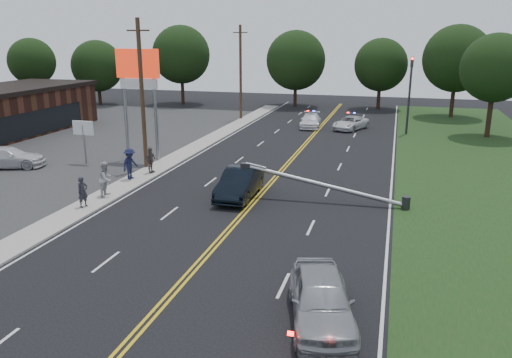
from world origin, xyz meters
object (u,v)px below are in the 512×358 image
(crashed_sedan, at_px, (240,183))
(bystander_b, at_px, (106,179))
(fallen_streetlight, at_px, (332,187))
(traffic_signal, at_px, (410,89))
(emergency_b, at_px, (310,121))
(pylon_sign, at_px, (138,78))
(small_sign, at_px, (83,132))
(utility_pole_far, at_px, (241,72))
(waiting_sedan, at_px, (321,299))
(bystander_c, at_px, (130,164))
(bystander_d, at_px, (150,160))
(bystander_a, at_px, (83,192))
(parked_car, at_px, (8,157))
(emergency_a, at_px, (351,123))
(utility_pole_mid, at_px, (142,95))

(crashed_sedan, distance_m, bystander_b, 7.55)
(fallen_streetlight, bearing_deg, traffic_signal, 79.41)
(crashed_sedan, xyz_separation_m, emergency_b, (0.05, 23.47, -0.14))
(emergency_b, bearing_deg, pylon_sign, -125.05)
(small_sign, bearing_deg, utility_pole_far, 77.69)
(pylon_sign, xyz_separation_m, traffic_signal, (18.80, 16.00, -1.79))
(pylon_sign, xyz_separation_m, utility_pole_far, (1.30, 20.00, -0.91))
(utility_pole_far, bearing_deg, waiting_sedan, -69.02)
(bystander_c, relative_size, bystander_d, 1.15)
(bystander_a, bearing_deg, parked_car, 78.70)
(bystander_c, xyz_separation_m, bystander_d, (0.54, 1.69, -0.13))
(crashed_sedan, relative_size, bystander_a, 3.03)
(crashed_sedan, height_order, bystander_c, bystander_c)
(traffic_signal, distance_m, emergency_a, 6.43)
(pylon_sign, xyz_separation_m, utility_pole_mid, (1.30, -2.00, -0.91))
(pylon_sign, relative_size, fallen_streetlight, 0.85)
(waiting_sedan, bearing_deg, bystander_c, 122.87)
(small_sign, bearing_deg, bystander_a, -56.74)
(traffic_signal, distance_m, bystander_b, 29.74)
(fallen_streetlight, bearing_deg, utility_pole_mid, 163.36)
(small_sign, relative_size, emergency_b, 0.67)
(parked_car, xyz_separation_m, bystander_c, (9.90, -0.65, 0.39))
(bystander_b, xyz_separation_m, bystander_d, (0.11, 5.13, -0.12))
(emergency_b, bearing_deg, fallen_streetlight, -83.33)
(emergency_b, bearing_deg, bystander_b, -111.79)
(utility_pole_far, bearing_deg, bystander_d, -87.41)
(utility_pole_far, height_order, bystander_b, utility_pole_far)
(utility_pole_mid, xyz_separation_m, bystander_a, (0.83, -8.58, -4.14))
(fallen_streetlight, relative_size, emergency_a, 2.05)
(waiting_sedan, height_order, bystander_d, bystander_d)
(traffic_signal, bearing_deg, waiting_sedan, -94.91)
(pylon_sign, xyz_separation_m, emergency_b, (9.53, 17.10, -5.32))
(small_sign, bearing_deg, crashed_sedan, -18.60)
(waiting_sedan, distance_m, emergency_b, 35.69)
(parked_car, distance_m, bystander_a, 11.93)
(utility_pole_far, relative_size, bystander_c, 5.07)
(bystander_b, bearing_deg, bystander_c, 1.87)
(pylon_sign, bearing_deg, bystander_d, -55.13)
(emergency_a, bearing_deg, bystander_a, -90.52)
(parked_car, bearing_deg, pylon_sign, -82.66)
(waiting_sedan, height_order, parked_car, waiting_sedan)
(emergency_a, distance_m, bystander_b, 27.86)
(bystander_a, xyz_separation_m, bystander_c, (-0.31, 5.51, 0.16))
(emergency_a, xyz_separation_m, bystander_a, (-11.41, -27.53, 0.31))
(waiting_sedan, relative_size, emergency_a, 1.05)
(crashed_sedan, bearing_deg, pylon_sign, 144.51)
(pylon_sign, distance_m, bystander_b, 10.07)
(emergency_a, relative_size, emergency_b, 0.98)
(small_sign, relative_size, bystander_c, 1.57)
(traffic_signal, relative_size, crashed_sedan, 1.42)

